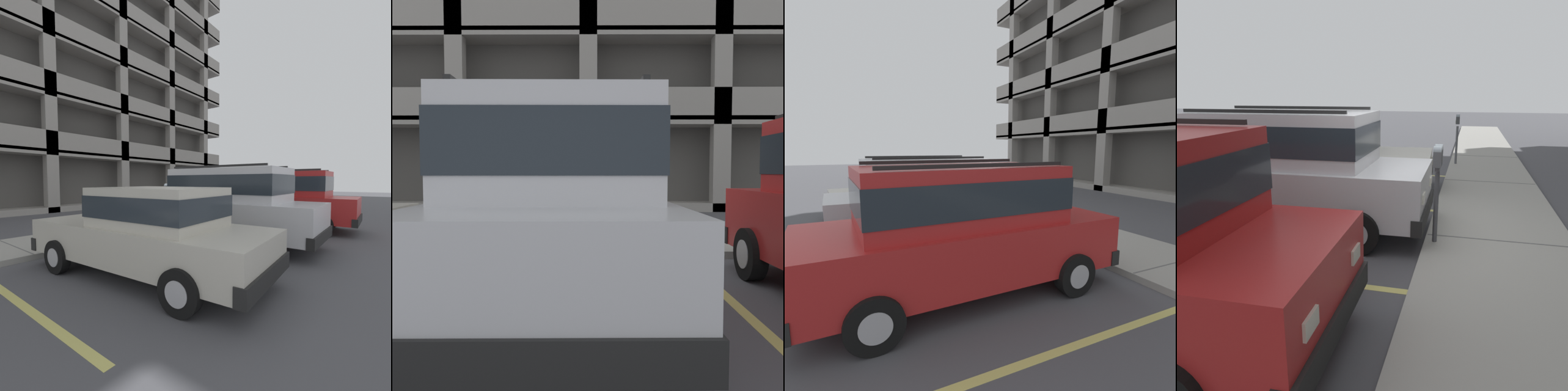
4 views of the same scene
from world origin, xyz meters
The scene contains 6 objects.
ground_plane centered at (0.00, 0.00, -0.05)m, with size 80.00×80.00×0.10m.
sidewalk centered at (0.00, 1.30, 0.06)m, with size 40.00×2.20×0.12m.
parking_stall_lines centered at (1.64, -1.40, 0.00)m, with size 13.27×4.80×0.01m.
silver_suv centered at (-0.17, -2.21, 1.09)m, with size 2.07×4.81×2.03m.
parking_meter_near centered at (0.26, 0.35, 1.20)m, with size 0.35×0.12×1.45m.
parking_garage centered at (0.08, 13.77, 9.03)m, with size 32.00×10.00×19.25m.
Camera 2 is at (0.15, -6.57, 1.36)m, focal length 40.00 mm.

